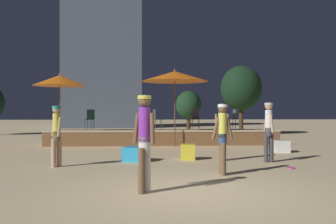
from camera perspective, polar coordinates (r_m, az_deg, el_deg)
name	(u,v)px	position (r m, az deg, el deg)	size (l,w,h in m)	color
ground_plane	(191,193)	(7.04, 3.47, -12.24)	(120.00, 120.00, 0.00)	#D1B784
wooden_deck	(162,137)	(17.45, -0.91, -3.83)	(10.29, 2.65, 0.69)	brown
patio_umbrella_0	(60,81)	(16.55, -16.18, 4.62)	(2.24, 2.24, 3.12)	brown
patio_umbrella_1	(175,76)	(15.93, 1.04, 5.45)	(2.82, 2.82, 3.29)	brown
cube_seat_0	(188,152)	(11.73, 3.08, -6.08)	(0.50, 0.50, 0.48)	yellow
cube_seat_1	(281,146)	(14.40, 16.90, -5.03)	(0.59, 0.59, 0.43)	white
cube_seat_2	(135,154)	(11.37, -5.02, -6.40)	(0.81, 0.81, 0.43)	#2D9EDB
person_0	(56,133)	(10.56, -16.64, -3.07)	(0.39, 0.43, 1.66)	tan
person_1	(269,128)	(11.45, 15.10, -2.41)	(0.30, 0.56, 1.77)	#3F3F47
person_2	(223,135)	(8.95, 8.31, -3.53)	(0.53, 0.29, 1.68)	brown
person_3	(144,137)	(6.92, -3.62, -3.77)	(0.44, 0.34, 1.81)	brown
person_4	(222,129)	(11.54, 8.18, -2.64)	(0.45, 0.30, 1.75)	#997051
bistro_chair_0	(233,117)	(17.91, 9.88, -0.77)	(0.42, 0.41, 0.90)	#47474C
bistro_chair_1	(195,117)	(17.90, 4.18, -0.77)	(0.40, 0.40, 0.90)	#47474C
bistro_chair_2	(90,117)	(17.19, -11.79, -0.80)	(0.47, 0.47, 0.90)	#1E4C47
bistro_chair_3	(156,117)	(16.79, -1.83, -0.82)	(0.42, 0.42, 0.90)	#47474C
frisbee_disc	(290,168)	(10.41, 18.14, -8.11)	(0.23, 0.23, 0.03)	#E54C99
background_tree_0	(241,88)	(24.37, 11.09, 3.57)	(2.61, 2.61, 4.42)	#3D2B1C
background_tree_2	(189,105)	(26.87, 3.15, 1.06)	(1.82, 1.82, 2.97)	#3D2B1C
distant_building	(104,61)	(35.71, -9.72, 7.64)	(7.10, 4.74, 12.36)	#4C5666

